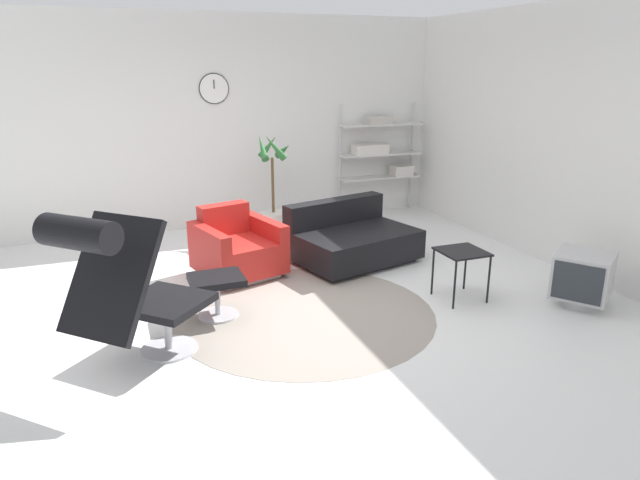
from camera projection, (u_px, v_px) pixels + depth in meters
ground_plane at (305, 298)px, 5.50m from camera, size 12.00×12.00×0.00m
wall_back at (232, 123)px, 7.66m from camera, size 12.00×0.09×2.80m
wall_right at (563, 138)px, 6.10m from camera, size 0.06×12.00×2.80m
round_rug at (305, 313)px, 5.15m from camera, size 2.35×2.35×0.01m
lounge_chair at (123, 278)px, 3.92m from camera, size 1.20×1.21×1.27m
ottoman at (217, 287)px, 5.03m from camera, size 0.47×0.40×0.38m
armchair_red at (237, 250)px, 6.05m from camera, size 0.97×0.98×0.72m
couch_low at (351, 241)px, 6.49m from camera, size 1.51×1.24×0.66m
side_table at (462, 256)px, 5.36m from camera, size 0.41×0.41×0.48m
crt_television at (583, 278)px, 5.27m from camera, size 0.68×0.67×0.50m
potted_plant at (273, 202)px, 7.49m from camera, size 0.42×0.39×1.33m
shelf_unit at (381, 150)px, 8.33m from camera, size 1.23×0.28×1.61m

